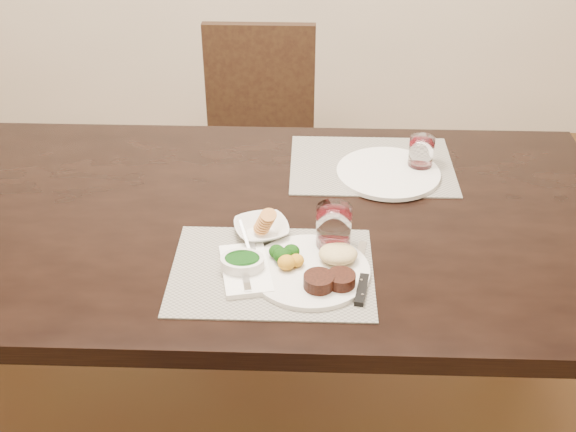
{
  "coord_description": "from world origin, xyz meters",
  "views": [
    {
      "loc": [
        0.2,
        -1.54,
        1.76
      ],
      "look_at": [
        0.15,
        -0.11,
        0.82
      ],
      "focal_mm": 45.0,
      "sensor_mm": 36.0,
      "label": 1
    }
  ],
  "objects_px": {
    "far_plate": "(388,173)",
    "chair_far": "(259,134)",
    "cracker_bowl": "(261,229)",
    "wine_glass_near": "(334,231)",
    "dinner_plate": "(316,268)",
    "steak_knife": "(361,282)"
  },
  "relations": [
    {
      "from": "steak_knife",
      "to": "far_plate",
      "type": "relative_size",
      "value": 0.84
    },
    {
      "from": "cracker_bowl",
      "to": "wine_glass_near",
      "type": "bearing_deg",
      "value": -15.8
    },
    {
      "from": "chair_far",
      "to": "steak_knife",
      "type": "distance_m",
      "value": 1.28
    },
    {
      "from": "far_plate",
      "to": "chair_far",
      "type": "bearing_deg",
      "value": 119.7
    },
    {
      "from": "far_plate",
      "to": "wine_glass_near",
      "type": "bearing_deg",
      "value": -114.35
    },
    {
      "from": "chair_far",
      "to": "wine_glass_near",
      "type": "xyz_separation_m",
      "value": [
        0.26,
        -1.08,
        0.3
      ]
    },
    {
      "from": "dinner_plate",
      "to": "steak_knife",
      "type": "xyz_separation_m",
      "value": [
        0.1,
        -0.03,
        -0.01
      ]
    },
    {
      "from": "steak_knife",
      "to": "cracker_bowl",
      "type": "distance_m",
      "value": 0.3
    },
    {
      "from": "dinner_plate",
      "to": "cracker_bowl",
      "type": "xyz_separation_m",
      "value": [
        -0.13,
        0.15,
        0.0
      ]
    },
    {
      "from": "cracker_bowl",
      "to": "wine_glass_near",
      "type": "relative_size",
      "value": 1.43
    },
    {
      "from": "chair_far",
      "to": "wine_glass_near",
      "type": "distance_m",
      "value": 1.15
    },
    {
      "from": "wine_glass_near",
      "to": "far_plate",
      "type": "distance_m",
      "value": 0.39
    },
    {
      "from": "steak_knife",
      "to": "cracker_bowl",
      "type": "height_order",
      "value": "cracker_bowl"
    },
    {
      "from": "cracker_bowl",
      "to": "far_plate",
      "type": "relative_size",
      "value": 0.57
    },
    {
      "from": "far_plate",
      "to": "steak_knife",
      "type": "bearing_deg",
      "value": -101.55
    },
    {
      "from": "chair_far",
      "to": "wine_glass_near",
      "type": "height_order",
      "value": "chair_far"
    },
    {
      "from": "cracker_bowl",
      "to": "wine_glass_near",
      "type": "height_order",
      "value": "wine_glass_near"
    },
    {
      "from": "chair_far",
      "to": "steak_knife",
      "type": "xyz_separation_m",
      "value": [
        0.32,
        -1.21,
        0.26
      ]
    },
    {
      "from": "far_plate",
      "to": "cracker_bowl",
      "type": "bearing_deg",
      "value": -137.6
    },
    {
      "from": "steak_knife",
      "to": "wine_glass_near",
      "type": "xyz_separation_m",
      "value": [
        -0.06,
        0.13,
        0.05
      ]
    },
    {
      "from": "dinner_plate",
      "to": "wine_glass_near",
      "type": "height_order",
      "value": "wine_glass_near"
    },
    {
      "from": "chair_far",
      "to": "steak_knife",
      "type": "relative_size",
      "value": 3.72
    }
  ]
}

